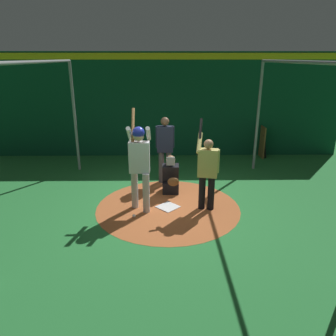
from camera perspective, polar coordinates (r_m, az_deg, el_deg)
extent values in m
plane|color=#287A38|center=(7.34, 0.00, -7.03)|extent=(27.79, 27.79, 0.00)
cylinder|color=#B76033|center=(7.33, 0.00, -7.00)|extent=(3.26, 3.26, 0.01)
cube|color=white|center=(7.33, 0.00, -6.94)|extent=(0.59, 0.59, 0.01)
cylinder|color=#BCBCC0|center=(6.96, -3.93, -4.52)|extent=(0.15, 0.15, 0.89)
cylinder|color=#BCBCC0|center=(7.20, -5.98, -3.75)|extent=(0.15, 0.15, 0.89)
cube|color=silver|center=(6.81, -5.16, 1.93)|extent=(0.22, 0.44, 0.67)
cylinder|color=silver|center=(6.77, -3.54, 6.12)|extent=(0.54, 0.09, 0.42)
cylinder|color=silver|center=(6.80, -6.90, 6.07)|extent=(0.54, 0.09, 0.42)
sphere|color=tan|center=(6.68, -5.28, 5.77)|extent=(0.23, 0.23, 0.23)
sphere|color=navy|center=(6.67, -5.30, 6.30)|extent=(0.26, 0.26, 0.26)
cylinder|color=olive|center=(6.88, -6.29, 7.37)|extent=(0.54, 0.06, 0.73)
cube|color=black|center=(8.07, 0.44, -3.31)|extent=(0.40, 0.40, 0.30)
cube|color=black|center=(7.89, 0.45, -0.88)|extent=(0.31, 0.40, 0.49)
sphere|color=#9E704C|center=(7.77, 0.46, 1.44)|extent=(0.23, 0.23, 0.23)
cube|color=gray|center=(7.67, 0.48, 1.21)|extent=(0.03, 0.21, 0.21)
ellipsoid|color=brown|center=(7.68, 0.94, -2.49)|extent=(0.12, 0.28, 0.22)
cylinder|color=#4C4C51|center=(8.62, 0.14, 0.18)|extent=(0.15, 0.15, 0.87)
cylinder|color=#4C4C51|center=(8.62, -1.19, 0.17)|extent=(0.15, 0.15, 0.87)
cube|color=#1E2338|center=(8.40, -0.54, 5.19)|extent=(0.22, 0.42, 0.69)
cylinder|color=#1E2338|center=(8.39, 0.84, 5.56)|extent=(0.09, 0.09, 0.58)
cylinder|color=#1E2338|center=(8.38, -1.93, 5.54)|extent=(0.09, 0.09, 0.58)
sphere|color=brown|center=(8.30, -0.55, 8.32)|extent=(0.22, 0.22, 0.22)
cylinder|color=black|center=(7.15, 7.69, -4.47)|extent=(0.15, 0.15, 0.78)
cylinder|color=black|center=(7.17, 6.09, -4.37)|extent=(0.15, 0.15, 0.78)
cube|color=tan|center=(6.91, 7.12, 0.90)|extent=(0.30, 0.46, 0.62)
cylinder|color=tan|center=(6.89, 8.81, 1.18)|extent=(0.09, 0.09, 0.52)
cylinder|color=tan|center=(6.90, 5.65, 4.51)|extent=(0.47, 0.18, 0.40)
sphere|color=#9E704C|center=(6.79, 7.26, 4.26)|extent=(0.20, 0.20, 0.20)
cylinder|color=black|center=(6.95, 5.74, 5.60)|extent=(0.46, 0.15, 0.74)
cube|color=#0F472D|center=(10.88, -0.32, 11.11)|extent=(0.20, 11.79, 3.42)
cube|color=yellow|center=(10.66, -0.33, 19.36)|extent=(0.03, 11.56, 0.20)
cylinder|color=gray|center=(9.73, -16.32, 8.57)|extent=(0.08, 0.08, 3.15)
cylinder|color=gray|center=(9.78, 15.76, 8.67)|extent=(0.08, 0.08, 3.15)
cylinder|color=gray|center=(7.07, -23.23, 16.99)|extent=(5.31, 0.07, 0.07)
cylinder|color=gray|center=(7.14, 22.99, 17.03)|extent=(5.31, 0.07, 0.07)
cube|color=olive|center=(11.37, 16.35, 4.59)|extent=(0.70, 0.04, 1.05)
cylinder|color=olive|center=(11.64, 16.25, 4.51)|extent=(0.06, 0.15, 0.89)
cylinder|color=tan|center=(11.53, 16.41, 4.27)|extent=(0.06, 0.14, 0.85)
cylinder|color=olive|center=(11.43, 16.57, 4.00)|extent=(0.06, 0.17, 0.80)
cylinder|color=tan|center=(11.31, 16.75, 3.91)|extent=(0.06, 0.14, 0.83)
cylinder|color=black|center=(11.21, 16.92, 3.69)|extent=(0.06, 0.18, 0.81)
sphere|color=white|center=(6.90, -6.10, -8.53)|extent=(0.07, 0.07, 0.07)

